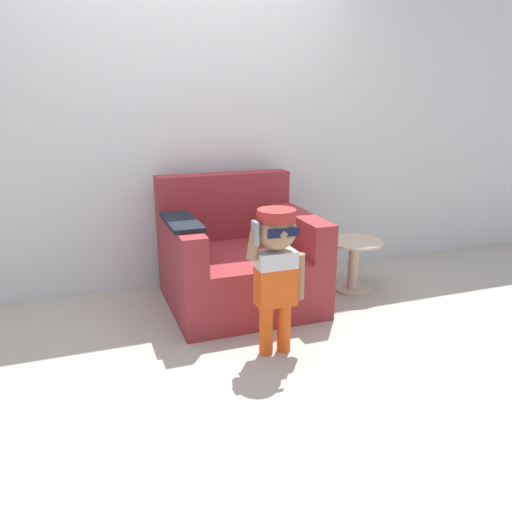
{
  "coord_description": "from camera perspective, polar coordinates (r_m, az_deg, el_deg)",
  "views": [
    {
      "loc": [
        -0.86,
        -3.2,
        1.48
      ],
      "look_at": [
        0.19,
        -0.32,
        0.49
      ],
      "focal_mm": 35.0,
      "sensor_mm": 36.0,
      "label": 1
    }
  ],
  "objects": [
    {
      "name": "ground_plane",
      "position": [
        3.63,
        -4.59,
        -6.27
      ],
      "size": [
        10.0,
        10.0,
        0.0
      ],
      "primitive_type": "plane",
      "color": "#ADA89E"
    },
    {
      "name": "wall_back",
      "position": [
        3.98,
        -7.8,
        15.09
      ],
      "size": [
        10.0,
        0.05,
        2.6
      ],
      "color": "silver",
      "rests_on": "ground_plane"
    },
    {
      "name": "person_child",
      "position": [
        2.85,
        2.33,
        -0.41
      ],
      "size": [
        0.36,
        0.27,
        0.88
      ],
      "color": "#E05119",
      "rests_on": "ground_plane"
    },
    {
      "name": "armchair",
      "position": [
        3.67,
        -2.1,
        -0.56
      ],
      "size": [
        1.05,
        0.98,
        0.92
      ],
      "color": "maroon",
      "rests_on": "ground_plane"
    },
    {
      "name": "side_table",
      "position": [
        3.99,
        11.09,
        -0.46
      ],
      "size": [
        0.43,
        0.43,
        0.41
      ],
      "color": "beige",
      "rests_on": "ground_plane"
    }
  ]
}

